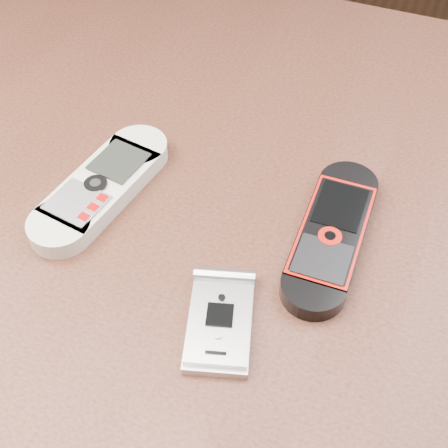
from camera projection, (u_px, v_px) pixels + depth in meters
table at (219, 301)px, 0.60m from camera, size 1.20×0.80×0.75m
nokia_white at (102, 186)px, 0.54m from camera, size 0.08×0.17×0.02m
nokia_black_red at (332, 234)px, 0.51m from camera, size 0.05×0.17×0.02m
motorola_razr at (220, 322)px, 0.45m from camera, size 0.07×0.10×0.01m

